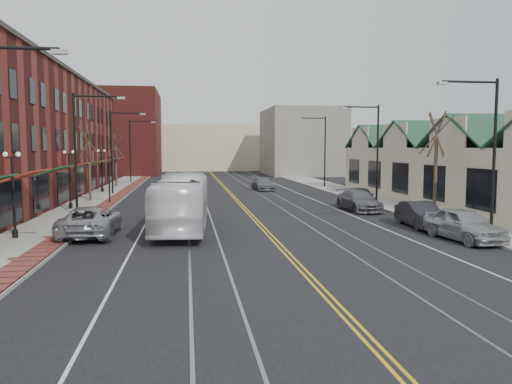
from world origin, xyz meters
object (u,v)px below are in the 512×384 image
object	(u,v)px
parked_car_c	(359,201)
parked_car_a	(464,224)
parked_suv	(91,221)
parked_car_d	(361,197)
parked_car_b	(421,215)
transit_bus	(182,202)

from	to	relation	value
parked_car_c	parked_car_a	bearing A→B (deg)	-87.58
parked_suv	parked_car_a	distance (m)	19.00
parked_car_c	parked_car_d	bearing A→B (deg)	64.62
parked_car_d	parked_car_a	bearing A→B (deg)	-85.50
parked_car_b	parked_car_d	xyz separation A→B (m)	(0.19, 10.60, 0.02)
parked_suv	parked_car_c	world-z (taller)	parked_suv
parked_suv	parked_car_b	distance (m)	18.42
parked_car_b	parked_suv	bearing A→B (deg)	-175.37
transit_bus	parked_car_a	size ratio (longest dim) A/B	2.30
parked_car_b	parked_car_d	size ratio (longest dim) A/B	1.01
parked_suv	parked_car_d	size ratio (longest dim) A/B	1.28
parked_suv	parked_car_b	size ratio (longest dim) A/B	1.27
parked_car_b	transit_bus	bearing A→B (deg)	178.28
parked_car_d	parked_car_c	bearing A→B (deg)	-107.65
parked_suv	parked_car_c	bearing A→B (deg)	-155.20
parked_suv	parked_car_d	distance (m)	21.59
parked_car_a	parked_car_c	size ratio (longest dim) A/B	0.95
transit_bus	parked_car_b	world-z (taller)	transit_bus
parked_car_c	parked_car_d	distance (m)	3.13
parked_car_c	transit_bus	bearing A→B (deg)	-156.28
parked_car_b	parked_car_c	size ratio (longest dim) A/B	0.89
parked_car_a	parked_car_b	xyz separation A→B (m)	(-0.19, 4.22, -0.08)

